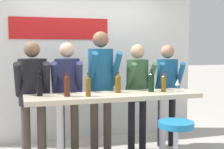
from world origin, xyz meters
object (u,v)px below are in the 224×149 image
at_px(person_center, 138,85).
at_px(wine_bottle_0, 67,85).
at_px(person_center_right, 167,84).
at_px(wine_bottle_4, 40,84).
at_px(person_left, 67,86).
at_px(tasting_table, 114,105).
at_px(wine_bottle_3, 88,86).
at_px(person_far_left, 33,89).
at_px(wine_bottle_2, 151,81).
at_px(person_center_left, 101,78).
at_px(wine_bottle_5, 164,83).
at_px(wine_bottle_1, 118,83).
at_px(wine_glass_0, 178,83).
at_px(bar_stool, 176,142).

bearing_deg(person_center, wine_bottle_0, -153.31).
height_order(person_center_right, wine_bottle_4, person_center_right).
height_order(person_left, person_center, person_left).
distance_m(tasting_table, person_center, 0.76).
bearing_deg(wine_bottle_0, wine_bottle_3, -16.90).
height_order(person_far_left, person_center_right, person_far_left).
bearing_deg(person_left, wine_bottle_2, -17.33).
xyz_separation_m(tasting_table, person_center_right, (1.07, 0.58, 0.19)).
height_order(tasting_table, person_center, person_center).
relative_size(person_left, person_center_left, 0.91).
bearing_deg(wine_bottle_3, person_center_right, 25.43).
height_order(wine_bottle_0, wine_bottle_5, wine_bottle_0).
height_order(person_far_left, wine_bottle_2, person_far_left).
bearing_deg(wine_bottle_2, wine_bottle_4, 177.58).
distance_m(person_center, wine_bottle_5, 0.56).
relative_size(person_center_left, wine_bottle_2, 5.87).
bearing_deg(wine_bottle_5, person_far_left, 163.28).
bearing_deg(wine_bottle_1, wine_glass_0, -9.50).
relative_size(person_far_left, wine_bottle_4, 5.17).
bearing_deg(tasting_table, person_center_left, 91.97).
bearing_deg(person_center_left, tasting_table, -89.39).
bearing_deg(wine_bottle_2, person_center, 92.23).
distance_m(person_far_left, wine_bottle_2, 1.64).
bearing_deg(wine_bottle_0, wine_bottle_1, 10.05).
distance_m(person_center_left, wine_bottle_2, 0.79).
relative_size(bar_stool, person_far_left, 0.44).
bearing_deg(person_center_right, person_center, -161.09).
bearing_deg(wine_bottle_2, person_far_left, 163.60).
xyz_separation_m(person_center_right, wine_bottle_0, (-1.70, -0.61, 0.11)).
xyz_separation_m(person_far_left, wine_bottle_3, (0.64, -0.61, 0.09)).
height_order(person_left, wine_bottle_3, person_left).
bearing_deg(person_left, wine_bottle_3, -67.76).
height_order(person_far_left, wine_bottle_0, person_far_left).
height_order(bar_stool, wine_bottle_5, wine_bottle_5).
relative_size(bar_stool, wine_bottle_3, 2.48).
bearing_deg(person_center, person_far_left, -177.92).
bearing_deg(bar_stool, wine_bottle_1, 119.55).
xyz_separation_m(wine_bottle_4, wine_bottle_5, (1.67, -0.12, -0.02)).
height_order(tasting_table, wine_bottle_5, wine_bottle_5).
xyz_separation_m(wine_bottle_0, wine_bottle_1, (0.71, 0.13, -0.01)).
distance_m(person_center_right, wine_bottle_5, 0.70).
distance_m(bar_stool, person_left, 1.76).
relative_size(person_left, wine_bottle_4, 5.14).
bearing_deg(wine_bottle_4, wine_bottle_2, -2.42).
bearing_deg(wine_bottle_1, tasting_table, -131.79).
bearing_deg(person_center_right, tasting_table, -140.42).
relative_size(person_center_left, wine_glass_0, 10.38).
height_order(bar_stool, wine_bottle_3, wine_bottle_3).
xyz_separation_m(person_center_left, wine_bottle_2, (0.57, -0.55, -0.01)).
xyz_separation_m(person_far_left, person_center_left, (1.00, 0.09, 0.11)).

